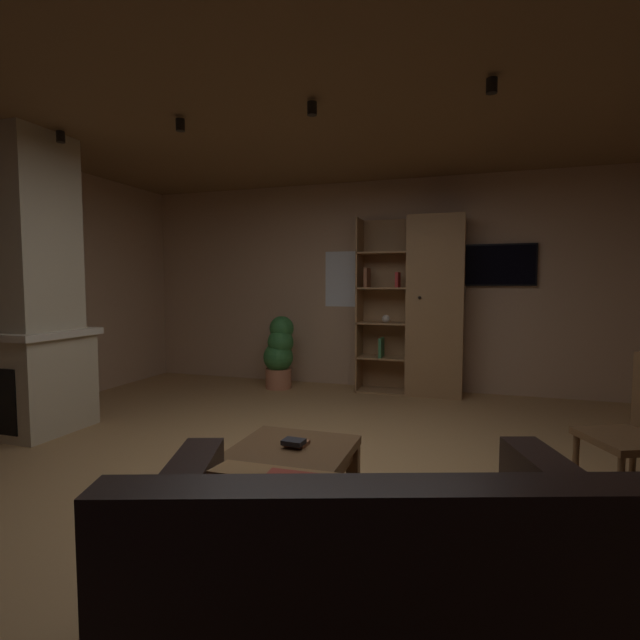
{
  "coord_description": "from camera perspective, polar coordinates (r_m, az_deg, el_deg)",
  "views": [
    {
      "loc": [
        1.09,
        -2.96,
        1.31
      ],
      "look_at": [
        0.0,
        0.4,
        1.05
      ],
      "focal_mm": 26.87,
      "sensor_mm": 36.0,
      "label": 1
    }
  ],
  "objects": [
    {
      "name": "track_light_spot_1",
      "position": [
        4.15,
        -16.31,
        21.39
      ],
      "size": [
        0.07,
        0.07,
        0.09
      ],
      "primitive_type": "cylinder",
      "color": "black"
    },
    {
      "name": "track_light_spot_2",
      "position": [
        3.68,
        -0.95,
        23.87
      ],
      "size": [
        0.07,
        0.07,
        0.09
      ],
      "primitive_type": "cylinder",
      "color": "black"
    },
    {
      "name": "leather_couch",
      "position": [
        1.77,
        6.33,
        -30.42
      ],
      "size": [
        1.68,
        1.36,
        0.84
      ],
      "color": "black",
      "rests_on": "ground"
    },
    {
      "name": "stone_fireplace",
      "position": [
        5.01,
        -31.85,
        2.11
      ],
      "size": [
        0.97,
        0.84,
        2.62
      ],
      "color": "#BCAD8E",
      "rests_on": "ground"
    },
    {
      "name": "coffee_table",
      "position": [
        2.74,
        -3.54,
        -16.65
      ],
      "size": [
        0.64,
        0.68,
        0.42
      ],
      "color": "brown",
      "rests_on": "ground"
    },
    {
      "name": "wall_mounted_tv",
      "position": [
        6.01,
        20.32,
        6.17
      ],
      "size": [
        0.87,
        0.06,
        0.49
      ],
      "color": "black"
    },
    {
      "name": "wall_back",
      "position": [
        6.16,
        7.78,
        4.15
      ],
      "size": [
        6.7,
        0.06,
        2.62
      ],
      "primitive_type": "cube",
      "color": "tan",
      "rests_on": "ground"
    },
    {
      "name": "track_light_spot_0",
      "position": [
        4.81,
        -28.51,
        18.62
      ],
      "size": [
        0.07,
        0.07,
        0.09
      ],
      "primitive_type": "cylinder",
      "color": "black"
    },
    {
      "name": "track_light_spot_3",
      "position": [
        3.49,
        19.77,
        24.77
      ],
      "size": [
        0.07,
        0.07,
        0.09
      ],
      "primitive_type": "cylinder",
      "color": "black"
    },
    {
      "name": "window_pane_back",
      "position": [
        6.22,
        3.81,
        4.89
      ],
      "size": [
        0.71,
        0.01,
        0.71
      ],
      "primitive_type": "cube",
      "color": "white"
    },
    {
      "name": "bookshelf_cabinet",
      "position": [
        5.82,
        12.76,
        1.54
      ],
      "size": [
        1.25,
        0.41,
        2.12
      ],
      "color": "#997047",
      "rests_on": "ground"
    },
    {
      "name": "table_book_1",
      "position": [
        2.71,
        -3.16,
        -14.29
      ],
      "size": [
        0.12,
        0.1,
        0.03
      ],
      "primitive_type": "cube",
      "rotation": [
        0.0,
        0.0,
        -0.09
      ],
      "color": "black",
      "rests_on": "coffee_table"
    },
    {
      "name": "ceiling",
      "position": [
        3.42,
        -2.32,
        26.9
      ],
      "size": [
        6.58,
        6.15,
        0.02
      ],
      "primitive_type": "cube",
      "color": "brown"
    },
    {
      "name": "potted_floor_plant",
      "position": [
        6.07,
        -4.84,
        -3.77
      ],
      "size": [
        0.38,
        0.39,
        0.92
      ],
      "color": "#B77051",
      "rests_on": "ground"
    },
    {
      "name": "table_book_0",
      "position": [
        2.76,
        -2.76,
        -14.44
      ],
      "size": [
        0.12,
        0.12,
        0.02
      ],
      "primitive_type": "cube",
      "rotation": [
        0.0,
        0.0,
        -0.06
      ],
      "color": "brown",
      "rests_on": "coffee_table"
    },
    {
      "name": "floor",
      "position": [
        3.42,
        -2.18,
        -18.52
      ],
      "size": [
        6.58,
        6.15,
        0.02
      ],
      "primitive_type": "cube",
      "color": "#A37A4C",
      "rests_on": "ground"
    }
  ]
}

